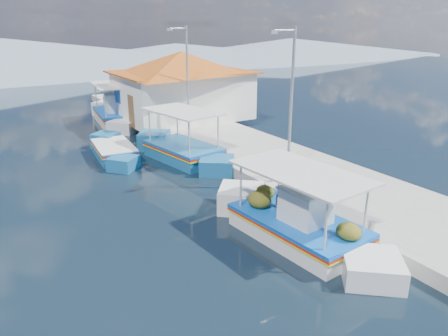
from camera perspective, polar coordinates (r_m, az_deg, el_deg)
ground at (r=13.89m, az=-0.97°, el=-9.22°), size 160.00×160.00×0.00m
quay at (r=21.46m, az=4.43°, el=1.83°), size 5.00×44.00×0.50m
bollards at (r=19.62m, az=0.76°, el=1.45°), size 0.20×17.20×0.30m
main_caique at (r=13.75m, az=9.78°, el=-7.51°), size 2.70×7.82×2.58m
caique_green_canopy at (r=21.46m, az=-5.62°, el=2.27°), size 3.06×7.44×2.82m
caique_blue_hull at (r=22.44m, az=-14.82°, el=2.12°), size 2.13×5.94×1.06m
caique_far at (r=30.51m, az=-14.57°, el=7.04°), size 3.13×8.41×2.96m
harbor_building at (r=28.65m, az=-5.72°, el=11.33°), size 10.49×10.49×4.40m
lamp_post_near at (r=16.72m, az=8.94°, el=9.43°), size 1.21×0.14×6.00m
lamp_post_far at (r=24.22m, az=-5.21°, el=12.51°), size 1.21×0.14×6.00m
mountain_ridge at (r=67.91m, az=-21.32°, el=13.97°), size 171.40×96.00×5.50m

